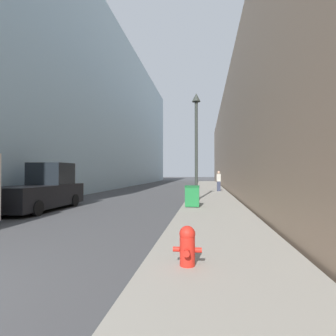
% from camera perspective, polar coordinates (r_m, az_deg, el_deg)
% --- Properties ---
extents(sidewalk_right, '(3.07, 60.00, 0.13)m').
position_cam_1_polar(sidewalk_right, '(20.33, 9.21, -5.80)').
color(sidewalk_right, gray).
rests_on(sidewalk_right, ground).
extents(building_left_glass, '(12.00, 60.00, 18.26)m').
position_cam_1_polar(building_left_glass, '(33.01, -20.45, 11.96)').
color(building_left_glass, '#99B7C6').
rests_on(building_left_glass, ground).
extents(building_right_stone, '(12.00, 60.00, 10.62)m').
position_cam_1_polar(building_right_stone, '(29.58, 23.90, 5.97)').
color(building_right_stone, '#9E7F66').
rests_on(building_right_stone, ground).
extents(fire_hydrant, '(0.51, 0.40, 0.70)m').
position_cam_1_polar(fire_hydrant, '(4.85, 4.22, -16.32)').
color(fire_hydrant, red).
rests_on(fire_hydrant, sidewalk_right).
extents(trash_bin, '(0.68, 0.68, 1.02)m').
position_cam_1_polar(trash_bin, '(12.74, 5.30, -6.04)').
color(trash_bin, '#1E7538').
rests_on(trash_bin, sidewalk_right).
extents(lamppost, '(0.51, 0.51, 6.41)m').
position_cam_1_polar(lamppost, '(15.88, 6.17, 7.31)').
color(lamppost, '#2D332D').
rests_on(lamppost, sidewalk_right).
extents(pickup_truck, '(2.00, 4.92, 2.26)m').
position_cam_1_polar(pickup_truck, '(13.90, -25.58, -4.46)').
color(pickup_truck, black).
rests_on(pickup_truck, ground).
extents(pedestrian_on_sidewalk, '(0.36, 0.23, 1.77)m').
position_cam_1_polar(pedestrian_on_sidewalk, '(23.56, 10.98, -2.81)').
color(pedestrian_on_sidewalk, '#2D3347').
rests_on(pedestrian_on_sidewalk, sidewalk_right).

